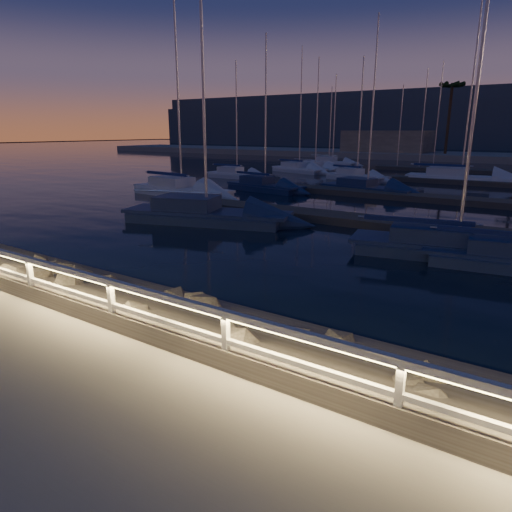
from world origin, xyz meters
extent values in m
plane|color=gray|center=(0.00, 0.00, 0.00)|extent=(400.00, 400.00, 0.00)
cube|color=#69625A|center=(0.00, 1.50, -0.30)|extent=(240.00, 3.45, 1.29)
plane|color=black|center=(0.00, 80.00, -0.60)|extent=(320.00, 320.00, 0.00)
plane|color=black|center=(0.00, 0.00, -1.20)|extent=(400.00, 400.00, 0.00)
cube|color=white|center=(-2.00, 0.00, 0.50)|extent=(0.11, 0.11, 1.00)
cube|color=white|center=(1.00, 0.00, 0.50)|extent=(0.11, 0.11, 1.00)
cube|color=white|center=(4.00, 0.00, 0.50)|extent=(0.11, 0.11, 1.00)
cube|color=white|center=(7.00, 0.00, 0.50)|extent=(0.11, 0.11, 1.00)
cube|color=white|center=(0.00, 0.00, 1.00)|extent=(44.00, 0.12, 0.12)
cube|color=white|center=(0.00, 0.00, 0.50)|extent=(44.00, 0.09, 0.09)
cube|color=#FADB70|center=(0.00, -0.02, 0.92)|extent=(44.00, 0.04, 0.03)
sphere|color=#69625A|center=(7.26, 0.92, -0.10)|extent=(0.83, 0.83, 0.83)
sphere|color=#69625A|center=(-2.06, 0.49, 0.00)|extent=(0.82, 0.82, 0.82)
sphere|color=#69625A|center=(7.07, 1.71, -0.26)|extent=(0.82, 0.82, 0.82)
sphere|color=#69625A|center=(5.32, 0.38, 0.02)|extent=(0.80, 0.80, 0.80)
cube|color=#504842|center=(0.00, 16.00, -0.40)|extent=(22.00, 2.00, 0.40)
cube|color=#504842|center=(0.00, 26.00, -0.40)|extent=(22.00, 2.00, 0.40)
cube|color=#504842|center=(0.00, 38.00, -0.40)|extent=(22.00, 2.00, 0.40)
cube|color=#504842|center=(0.00, 50.00, -0.40)|extent=(22.00, 2.00, 0.40)
cube|color=gray|center=(0.00, 74.00, -0.20)|extent=(160.00, 14.00, 1.20)
cube|color=gray|center=(-18.00, 74.00, 1.80)|extent=(14.00, 8.00, 4.00)
cylinder|color=#4C3923|center=(-8.00, 72.00, 5.65)|extent=(0.44, 0.44, 10.50)
cube|color=#384556|center=(-60.00, 140.00, 6.00)|extent=(120.00, 25.00, 18.00)
cube|color=navy|center=(-10.91, 24.29, -0.45)|extent=(6.42, 2.90, 0.53)
cube|color=navy|center=(-10.91, 24.29, -0.12)|extent=(6.88, 2.67, 0.14)
cube|color=navy|center=(-11.76, 24.41, 0.22)|extent=(2.60, 1.87, 0.62)
cylinder|color=#B7B7BC|center=(-10.91, 24.29, 5.35)|extent=(0.11, 0.11, 10.74)
cylinder|color=#B7B7BC|center=(-12.19, 24.47, 0.70)|extent=(3.84, 0.61, 0.08)
cube|color=navy|center=(-6.59, 12.10, -0.45)|extent=(8.43, 4.89, 0.62)
cube|color=navy|center=(-6.59, 12.10, -0.05)|extent=(8.95, 4.70, 0.17)
cube|color=navy|center=(-7.66, 11.77, 0.34)|extent=(3.56, 2.82, 0.74)
cylinder|color=#B7B7BC|center=(-6.59, 12.10, 7.00)|extent=(0.14, 0.14, 13.88)
cylinder|color=#B7B7BC|center=(-8.19, 11.61, 0.91)|extent=(4.81, 1.55, 0.09)
cube|color=navy|center=(5.47, 12.24, -0.45)|extent=(7.53, 3.79, 0.52)
cube|color=navy|center=(5.47, 12.24, -0.12)|extent=(8.05, 3.56, 0.14)
cube|color=navy|center=(4.49, 12.04, 0.21)|extent=(3.10, 2.32, 0.61)
cylinder|color=#B7B7BC|center=(5.47, 12.24, 6.22)|extent=(0.11, 0.11, 12.49)
cylinder|color=#B7B7BC|center=(4.00, 11.94, 0.68)|extent=(4.42, 0.98, 0.08)
cube|color=navy|center=(7.24, 11.86, 0.15)|extent=(2.96, 2.14, 0.56)
cylinder|color=#B7B7BC|center=(6.76, 11.79, 0.58)|extent=(4.36, 0.71, 0.07)
cube|color=silver|center=(-18.54, 30.97, -0.45)|extent=(5.94, 2.01, 0.50)
cube|color=silver|center=(-18.54, 30.97, -0.13)|extent=(6.44, 1.72, 0.14)
cube|color=silver|center=(-19.37, 30.98, 0.19)|extent=(2.32, 1.50, 0.60)
cylinder|color=#B7B7BC|center=(-18.54, 30.97, 5.11)|extent=(0.11, 0.11, 10.30)
cylinder|color=#B7B7BC|center=(-19.78, 30.98, 0.65)|extent=(3.71, 0.09, 0.07)
cube|color=silver|center=(-14.52, 18.76, -0.45)|extent=(8.06, 3.35, 0.61)
cube|color=silver|center=(-14.52, 18.76, -0.06)|extent=(8.67, 3.02, 0.17)
cube|color=silver|center=(-15.61, 18.87, 0.33)|extent=(3.22, 2.24, 0.72)
cylinder|color=#B7B7BC|center=(-14.52, 18.76, 6.86)|extent=(0.13, 0.13, 13.61)
cylinder|color=#B7B7BC|center=(-16.15, 18.92, 0.88)|extent=(4.89, 0.55, 0.09)
cube|color=navy|center=(-3.87, 27.63, -0.45)|extent=(7.11, 3.53, 0.49)
cube|color=navy|center=(-3.87, 27.63, -0.14)|extent=(7.60, 3.31, 0.13)
cube|color=navy|center=(-4.80, 27.81, 0.17)|extent=(2.92, 2.18, 0.58)
cylinder|color=#B7B7BC|center=(-3.87, 27.63, 5.85)|extent=(0.11, 0.11, 11.81)
cylinder|color=#B7B7BC|center=(-5.26, 27.90, 0.62)|extent=(4.18, 0.89, 0.07)
cube|color=silver|center=(-7.94, 35.61, -0.45)|extent=(6.28, 3.57, 0.51)
cube|color=silver|center=(-7.94, 35.61, -0.13)|extent=(6.67, 3.42, 0.14)
cube|color=silver|center=(-8.74, 35.85, 0.19)|extent=(2.64, 2.08, 0.60)
cylinder|color=#B7B7BC|center=(-7.94, 35.61, 5.14)|extent=(0.11, 0.11, 10.35)
cylinder|color=#B7B7BC|center=(-9.14, 35.96, 0.65)|extent=(3.60, 1.11, 0.07)
cube|color=silver|center=(-16.59, 40.10, -0.45)|extent=(6.94, 3.92, 0.51)
cube|color=silver|center=(-16.59, 40.10, -0.12)|extent=(7.38, 3.75, 0.14)
cube|color=silver|center=(-17.47, 40.35, 0.20)|extent=(2.92, 2.29, 0.61)
cylinder|color=#B7B7BC|center=(-16.59, 40.10, 5.69)|extent=(0.11, 0.11, 11.45)
cylinder|color=#B7B7BC|center=(-17.91, 40.47, 0.67)|extent=(3.98, 1.20, 0.07)
cube|color=silver|center=(0.57, 39.11, -0.45)|extent=(8.82, 3.39, 0.62)
cube|color=silver|center=(0.57, 39.11, -0.05)|extent=(9.52, 3.00, 0.17)
cube|color=silver|center=(-0.63, 39.04, 0.35)|extent=(3.49, 2.36, 0.74)
cylinder|color=#B7B7BC|center=(0.57, 39.11, 7.59)|extent=(0.14, 0.14, 15.05)
cylinder|color=#B7B7BC|center=(-1.23, 39.00, 0.91)|extent=(5.41, 0.40, 0.09)
cube|color=silver|center=(-17.79, 51.51, -0.45)|extent=(6.32, 2.20, 0.53)
cube|color=silver|center=(-17.79, 51.51, -0.11)|extent=(6.84, 1.89, 0.15)
cube|color=silver|center=(-18.67, 51.52, 0.23)|extent=(2.47, 1.61, 0.63)
cylinder|color=#B7B7BC|center=(-17.79, 51.51, 5.44)|extent=(0.12, 0.12, 10.91)
cylinder|color=#B7B7BC|center=(-19.10, 51.53, 0.71)|extent=(3.93, 0.14, 0.08)
cube|color=silver|center=(-15.61, 42.14, -0.45)|extent=(7.08, 4.09, 0.52)
cube|color=silver|center=(-15.61, 42.14, -0.12)|extent=(7.52, 3.93, 0.14)
cube|color=silver|center=(-16.51, 42.41, 0.22)|extent=(2.99, 2.37, 0.62)
cylinder|color=#B7B7BC|center=(-15.61, 42.14, 5.81)|extent=(0.11, 0.11, 11.66)
cylinder|color=#B7B7BC|center=(-16.95, 42.55, 0.69)|extent=(4.04, 1.29, 0.08)
camera|label=1|loc=(8.46, -5.67, 4.00)|focal=32.00mm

